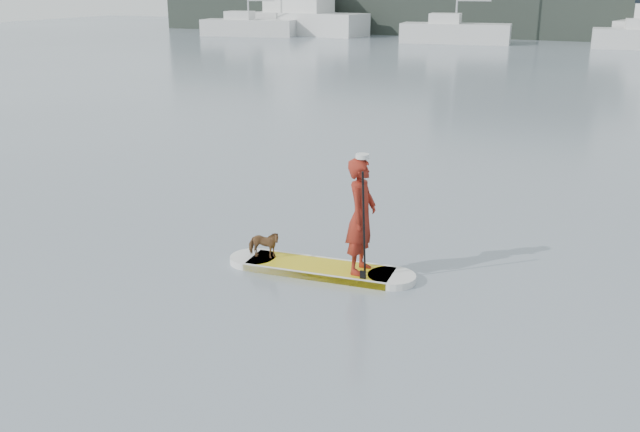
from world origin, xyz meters
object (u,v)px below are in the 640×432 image
at_px(dog, 264,244).
at_px(sailboat_a, 248,26).
at_px(sailboat_c, 454,32).
at_px(motor_yacht_b, 304,12).
at_px(paddler, 361,216).
at_px(paddleboard, 320,268).

distance_m(dog, sailboat_a, 54.23).
relative_size(sailboat_a, sailboat_c, 1.00).
xyz_separation_m(sailboat_c, motor_yacht_b, (-14.89, 3.31, 1.12)).
relative_size(paddler, sailboat_a, 0.16).
height_order(paddler, dog, paddler).
distance_m(paddleboard, paddler, 1.24).
xyz_separation_m(sailboat_a, sailboat_c, (18.70, 0.20, 0.05)).
height_order(sailboat_a, sailboat_c, sailboat_c).
distance_m(paddler, sailboat_c, 47.78).
height_order(paddleboard, paddler, paddler).
xyz_separation_m(paddler, sailboat_c, (-10.99, 46.50, -0.18)).
height_order(dog, sailboat_a, sailboat_a).
distance_m(paddleboard, sailboat_c, 47.70).
distance_m(paddleboard, dog, 1.08).
relative_size(paddleboard, dog, 5.60).
bearing_deg(motor_yacht_b, paddleboard, -54.69).
xyz_separation_m(paddler, dog, (-1.74, -0.18, -0.71)).
bearing_deg(paddler, sailboat_a, 28.68).
relative_size(paddler, motor_yacht_b, 0.17).
bearing_deg(paddler, motor_yacht_b, 23.46).
bearing_deg(sailboat_a, motor_yacht_b, 31.27).
height_order(paddleboard, sailboat_a, sailboat_a).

